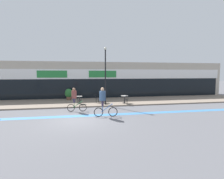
{
  "coord_description": "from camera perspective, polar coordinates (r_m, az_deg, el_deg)",
  "views": [
    {
      "loc": [
        0.15,
        -11.87,
        3.22
      ],
      "look_at": [
        3.55,
        6.34,
        1.49
      ],
      "focal_mm": 28.0,
      "sensor_mm": 36.0,
      "label": 1
    }
  ],
  "objects": [
    {
      "name": "bike_lane_stripe",
      "position": [
        13.56,
        -11.03,
        -8.49
      ],
      "size": [
        36.0,
        0.7,
        0.01
      ],
      "primitive_type": "cube",
      "color": "#3D7AB7",
      "rests_on": "ground"
    },
    {
      "name": "cafe_chair_1_side",
      "position": [
        18.4,
        -5.01,
        -2.76
      ],
      "size": [
        0.58,
        0.41,
        0.9
      ],
      "rotation": [
        0.0,
        0.0,
        0.03
      ],
      "color": "black",
      "rests_on": "sidewalk_slab"
    },
    {
      "name": "bistro_table_0",
      "position": [
        18.13,
        -10.59,
        -2.89
      ],
      "size": [
        0.6,
        0.6,
        0.77
      ],
      "color": "black",
      "rests_on": "sidewalk_slab"
    },
    {
      "name": "sidewalk_slab",
      "position": [
        19.38,
        -10.91,
        -4.15
      ],
      "size": [
        40.0,
        5.5,
        0.12
      ],
      "primitive_type": "cube",
      "color": "gray",
      "rests_on": "ground"
    },
    {
      "name": "lamp_post",
      "position": [
        17.14,
        -2.16,
        5.71
      ],
      "size": [
        0.26,
        0.26,
        5.61
      ],
      "color": "black",
      "rests_on": "sidewalk_slab"
    },
    {
      "name": "cafe_chair_0_near",
      "position": [
        17.51,
        -10.61,
        -3.24
      ],
      "size": [
        0.43,
        0.59,
        0.9
      ],
      "rotation": [
        0.0,
        0.0,
        1.49
      ],
      "color": "black",
      "rests_on": "sidewalk_slab"
    },
    {
      "name": "cyclist_2",
      "position": [
        14.99,
        -12.08,
        -2.64
      ],
      "size": [
        1.63,
        0.52,
        2.01
      ],
      "rotation": [
        0.0,
        0.0,
        -0.09
      ],
      "color": "black",
      "rests_on": "ground"
    },
    {
      "name": "planter_pot",
      "position": [
        20.96,
        -13.94,
        -1.39
      ],
      "size": [
        0.88,
        0.88,
        1.3
      ],
      "color": "brown",
      "rests_on": "sidewalk_slab"
    },
    {
      "name": "bistro_table_2",
      "position": [
        18.2,
        4.06,
        -2.72
      ],
      "size": [
        0.73,
        0.73,
        0.78
      ],
      "color": "black",
      "rests_on": "sidewalk_slab"
    },
    {
      "name": "storefront_facade",
      "position": [
        23.84,
        -10.95,
        3.06
      ],
      "size": [
        40.0,
        4.06,
        4.64
      ],
      "color": "#B2A899",
      "rests_on": "ground"
    },
    {
      "name": "cyclist_1",
      "position": [
        12.9,
        -2.86,
        -3.34
      ],
      "size": [
        1.77,
        0.54,
        2.18
      ],
      "rotation": [
        0.0,
        0.0,
        -0.08
      ],
      "color": "black",
      "rests_on": "ground"
    },
    {
      "name": "bistro_table_1",
      "position": [
        18.47,
        -3.07,
        -2.71
      ],
      "size": [
        0.64,
        0.64,
        0.74
      ],
      "color": "black",
      "rests_on": "sidewalk_slab"
    },
    {
      "name": "cafe_chair_1_near",
      "position": [
        17.85,
        -2.84,
        -2.99
      ],
      "size": [
        0.45,
        0.6,
        0.9
      ],
      "rotation": [
        0.0,
        0.0,
        1.45
      ],
      "color": "black",
      "rests_on": "sidewalk_slab"
    },
    {
      "name": "cafe_chair_2_near",
      "position": [
        17.61,
        4.59,
        -3.12
      ],
      "size": [
        0.43,
        0.59,
        0.9
      ],
      "rotation": [
        0.0,
        0.0,
        1.64
      ],
      "color": "black",
      "rests_on": "sidewalk_slab"
    },
    {
      "name": "ground_plane",
      "position": [
        12.3,
        -11.08,
        -9.94
      ],
      "size": [
        120.0,
        120.0,
        0.0
      ],
      "primitive_type": "plane",
      "color": "#5B5B60"
    }
  ]
}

